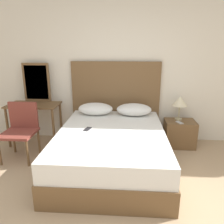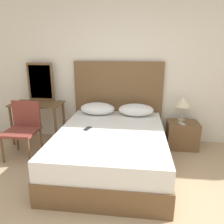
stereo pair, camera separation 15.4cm
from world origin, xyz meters
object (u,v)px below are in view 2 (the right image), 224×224
(bed, at_px, (111,149))
(nightstand, at_px, (182,135))
(vanity_desk, at_px, (38,110))
(table_lamp, at_px, (183,102))
(chair, at_px, (23,126))
(phone_on_nightstand, at_px, (182,124))
(phone_on_bed, at_px, (88,129))

(bed, xyz_separation_m, nightstand, (1.17, 0.80, -0.05))
(bed, bearing_deg, vanity_desk, 152.86)
(vanity_desk, bearing_deg, nightstand, 1.05)
(table_lamp, bearing_deg, bed, -142.62)
(table_lamp, relative_size, vanity_desk, 0.48)
(nightstand, distance_m, vanity_desk, 2.66)
(nightstand, distance_m, table_lamp, 0.58)
(table_lamp, distance_m, chair, 2.71)
(nightstand, xyz_separation_m, chair, (-2.63, -0.58, 0.27))
(bed, bearing_deg, table_lamp, 37.38)
(bed, relative_size, phone_on_nightstand, 12.33)
(bed, distance_m, chair, 1.50)
(vanity_desk, relative_size, chair, 1.02)
(phone_on_nightstand, bearing_deg, phone_on_bed, -155.69)
(table_lamp, xyz_separation_m, vanity_desk, (-2.61, -0.13, -0.19))
(table_lamp, bearing_deg, phone_on_bed, -150.54)
(phone_on_bed, distance_m, chair, 1.13)
(table_lamp, height_order, phone_on_nightstand, table_lamp)
(bed, height_order, nightstand, bed)
(phone_on_nightstand, distance_m, chair, 2.64)
(bed, distance_m, table_lamp, 1.54)
(bed, xyz_separation_m, vanity_desk, (-1.46, 0.75, 0.33))
(phone_on_bed, xyz_separation_m, chair, (-1.11, 0.19, -0.07))
(phone_on_nightstand, bearing_deg, nightstand, 67.18)
(phone_on_nightstand, bearing_deg, chair, -169.47)
(phone_on_bed, relative_size, vanity_desk, 0.18)
(bed, bearing_deg, nightstand, 34.27)
(phone_on_bed, height_order, phone_on_nightstand, phone_on_bed)
(nightstand, relative_size, vanity_desk, 0.58)
(nightstand, bearing_deg, vanity_desk, -178.95)
(bed, xyz_separation_m, table_lamp, (1.15, 0.88, 0.53))
(bed, relative_size, chair, 2.30)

